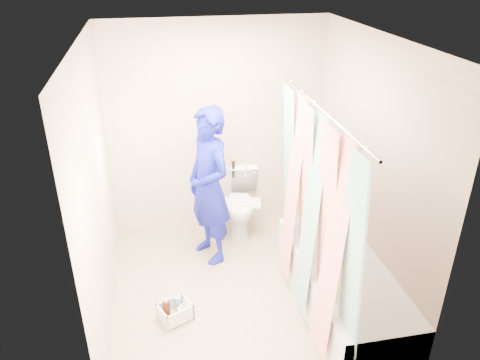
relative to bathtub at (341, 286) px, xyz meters
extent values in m
plane|color=tan|center=(-0.85, 0.43, -0.27)|extent=(2.60, 2.60, 0.00)
cube|color=silver|center=(-0.85, 0.43, 2.13)|extent=(2.40, 2.60, 0.02)
cube|color=#BEAA92|center=(-0.85, 1.73, 0.93)|extent=(2.40, 0.02, 2.40)
cube|color=#BEAA92|center=(-0.85, -0.88, 0.93)|extent=(2.40, 0.02, 2.40)
cube|color=#BEAA92|center=(-2.05, 0.43, 0.93)|extent=(0.02, 2.60, 2.40)
cube|color=#BEAA92|center=(0.35, 0.43, 0.93)|extent=(0.02, 2.60, 2.40)
cube|color=silver|center=(0.00, 0.00, -0.02)|extent=(0.70, 1.75, 0.50)
cube|color=white|center=(0.00, 0.00, 0.19)|extent=(0.58, 1.63, 0.06)
cylinder|color=silver|center=(-0.33, 0.00, 1.68)|extent=(0.02, 1.90, 0.02)
cube|color=white|center=(-0.33, 0.00, 0.75)|extent=(0.06, 1.75, 1.80)
imported|color=silver|center=(-0.64, 1.51, 0.11)|extent=(0.55, 0.80, 0.75)
cube|color=white|center=(-0.66, 1.39, 0.17)|extent=(0.49, 0.29, 0.03)
cylinder|color=black|center=(-0.67, 1.72, 0.45)|extent=(0.04, 0.04, 0.22)
cylinder|color=gold|center=(-0.67, 1.72, 0.57)|extent=(0.06, 0.06, 0.03)
cylinder|color=white|center=(-0.54, 1.69, 0.43)|extent=(0.03, 0.03, 0.18)
imported|color=navy|center=(-1.04, 1.08, 0.57)|extent=(0.61, 0.72, 1.68)
cube|color=white|center=(-1.49, 0.17, -0.25)|extent=(0.34, 0.31, 0.03)
cube|color=white|center=(-1.61, 0.11, -0.19)|extent=(0.11, 0.21, 0.16)
cube|color=white|center=(-1.38, 0.22, -0.19)|extent=(0.11, 0.21, 0.16)
cube|color=white|center=(-1.45, 0.07, -0.19)|extent=(0.26, 0.13, 0.16)
cube|color=white|center=(-1.54, 0.26, -0.19)|extent=(0.26, 0.13, 0.16)
cylinder|color=#451B0D|center=(-1.57, 0.17, -0.15)|extent=(0.06, 0.06, 0.18)
cylinder|color=white|center=(-1.46, 0.23, -0.16)|extent=(0.06, 0.06, 0.16)
cylinder|color=#F3E3BE|center=(-1.46, 0.13, -0.18)|extent=(0.04, 0.04, 0.12)
cylinder|color=#451B0D|center=(-1.53, 0.09, -0.21)|extent=(0.05, 0.05, 0.05)
cylinder|color=gold|center=(-1.53, 0.09, -0.18)|extent=(0.06, 0.06, 0.01)
imported|color=white|center=(-1.40, 0.17, -0.15)|extent=(0.11, 0.11, 0.17)
camera|label=1|loc=(-1.55, -3.10, 2.75)|focal=35.00mm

